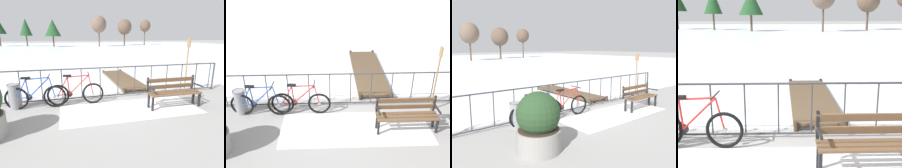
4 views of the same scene
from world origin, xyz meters
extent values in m
plane|color=gray|center=(0.00, 0.00, 0.00)|extent=(160.00, 160.00, 0.00)
cube|color=white|center=(0.67, -1.20, 0.00)|extent=(3.97, 1.51, 0.01)
cylinder|color=#38383D|center=(0.00, 0.00, 1.05)|extent=(9.00, 0.04, 0.04)
cylinder|color=#38383D|center=(0.00, 0.00, 0.08)|extent=(9.00, 0.04, 0.04)
cylinder|color=#38383D|center=(-2.47, 0.00, 0.57)|extent=(0.03, 0.03, 0.97)
cylinder|color=#38383D|center=(-1.85, 0.00, 0.57)|extent=(0.03, 0.03, 0.97)
cylinder|color=#38383D|center=(-1.23, 0.00, 0.57)|extent=(0.03, 0.03, 0.97)
cylinder|color=#38383D|center=(-0.62, 0.00, 0.57)|extent=(0.03, 0.03, 0.97)
cylinder|color=#38383D|center=(0.00, 0.00, 0.57)|extent=(0.03, 0.03, 0.97)
cylinder|color=#38383D|center=(0.62, 0.00, 0.57)|extent=(0.03, 0.03, 0.97)
cylinder|color=#38383D|center=(1.23, 0.00, 0.57)|extent=(0.03, 0.03, 0.97)
cylinder|color=#38383D|center=(1.85, 0.00, 0.57)|extent=(0.03, 0.03, 0.97)
cylinder|color=#38383D|center=(2.47, 0.00, 0.57)|extent=(0.03, 0.03, 0.97)
cylinder|color=#38383D|center=(3.09, 0.00, 0.57)|extent=(0.03, 0.03, 0.97)
torus|color=black|center=(-2.50, -0.41, 0.33)|extent=(0.66, 0.09, 0.66)
cylinder|color=gray|center=(-2.50, -0.41, 0.33)|extent=(0.08, 0.06, 0.08)
torus|color=black|center=(-1.45, -0.46, 0.33)|extent=(0.66, 0.09, 0.66)
cylinder|color=gray|center=(-1.45, -0.46, 0.33)|extent=(0.08, 0.06, 0.08)
cylinder|color=#2D51B2|center=(-2.18, -0.43, 0.62)|extent=(0.08, 0.04, 0.53)
cylinder|color=#2D51B2|center=(-1.87, -0.44, 0.63)|extent=(0.61, 0.06, 0.59)
cylinder|color=#2D51B2|center=(-1.89, -0.44, 0.90)|extent=(0.63, 0.06, 0.07)
cylinder|color=#2D51B2|center=(-2.33, -0.42, 0.34)|extent=(0.34, 0.04, 0.05)
cylinder|color=#2D51B2|center=(-2.35, -0.42, 0.61)|extent=(0.32, 0.04, 0.56)
cylinder|color=#2D51B2|center=(-1.51, -0.46, 0.62)|extent=(0.16, 0.04, 0.59)
cube|color=black|center=(-2.20, -0.43, 0.92)|extent=(0.24, 0.11, 0.05)
cylinder|color=black|center=(-1.58, -0.45, 0.96)|extent=(0.05, 0.52, 0.03)
cylinder|color=black|center=(-2.16, -0.43, 0.35)|extent=(0.18, 0.03, 0.18)
torus|color=black|center=(-1.36, -0.37, 0.33)|extent=(0.66, 0.10, 0.66)
cylinder|color=gray|center=(-1.36, -0.37, 0.33)|extent=(0.08, 0.06, 0.08)
torus|color=black|center=(-0.31, -0.43, 0.33)|extent=(0.66, 0.10, 0.66)
cylinder|color=gray|center=(-0.31, -0.43, 0.33)|extent=(0.08, 0.06, 0.08)
cylinder|color=red|center=(-1.04, -0.39, 0.62)|extent=(0.08, 0.04, 0.53)
cylinder|color=red|center=(-0.73, -0.41, 0.63)|extent=(0.61, 0.07, 0.59)
cylinder|color=red|center=(-0.75, -0.41, 0.90)|extent=(0.63, 0.07, 0.07)
cylinder|color=red|center=(-1.19, -0.38, 0.34)|extent=(0.34, 0.05, 0.05)
cylinder|color=red|center=(-1.21, -0.38, 0.61)|extent=(0.32, 0.05, 0.56)
cylinder|color=red|center=(-0.37, -0.43, 0.62)|extent=(0.16, 0.04, 0.59)
cube|color=black|center=(-1.06, -0.39, 0.92)|extent=(0.25, 0.11, 0.05)
cylinder|color=black|center=(-0.43, -0.42, 0.96)|extent=(0.06, 0.52, 0.03)
cylinder|color=black|center=(-1.02, -0.39, 0.35)|extent=(0.18, 0.03, 0.18)
cube|color=brown|center=(1.98, -1.18, 0.44)|extent=(1.60, 0.11, 0.04)
cube|color=brown|center=(1.98, -1.33, 0.44)|extent=(1.60, 0.11, 0.04)
cube|color=brown|center=(1.98, -1.48, 0.44)|extent=(1.60, 0.11, 0.04)
cube|color=brown|center=(1.98, -1.08, 0.58)|extent=(1.60, 0.06, 0.12)
cube|color=brown|center=(1.98, -1.08, 0.78)|extent=(1.60, 0.06, 0.12)
cube|color=black|center=(2.74, -1.46, 0.22)|extent=(0.05, 0.06, 0.44)
cube|color=black|center=(2.74, -1.19, 0.22)|extent=(0.05, 0.06, 0.44)
cube|color=black|center=(2.74, -1.08, 0.67)|extent=(0.05, 0.04, 0.45)
cube|color=black|center=(2.74, -1.33, 0.64)|extent=(0.04, 0.40, 0.04)
cube|color=black|center=(1.22, -1.46, 0.22)|extent=(0.05, 0.06, 0.44)
cube|color=black|center=(1.22, -1.20, 0.22)|extent=(0.05, 0.06, 0.44)
cube|color=black|center=(1.22, -1.08, 0.67)|extent=(0.05, 0.04, 0.45)
cube|color=black|center=(1.22, -1.33, 0.64)|extent=(0.04, 0.40, 0.04)
cylinder|color=gray|center=(-2.58, -0.30, 0.36)|extent=(0.34, 0.34, 0.72)
torus|color=#545558|center=(-2.58, -0.30, 0.72)|extent=(0.35, 0.35, 0.02)
cylinder|color=#937047|center=(2.98, -0.40, 0.85)|extent=(0.04, 0.04, 1.70)
cube|color=#937047|center=(2.98, -0.40, 1.84)|extent=(0.03, 0.16, 0.28)
cube|color=brown|center=(1.46, 2.24, 0.12)|extent=(1.10, 3.89, 0.06)
cylinder|color=#3C2E20|center=(0.96, 0.30, 0.10)|extent=(0.10, 0.10, 0.20)
cylinder|color=#3C2E20|center=(1.95, 0.30, 0.10)|extent=(0.10, 0.10, 0.20)
cylinder|color=#3C2E20|center=(0.96, 4.19, 0.10)|extent=(0.10, 0.10, 0.20)
cylinder|color=#3C2E20|center=(1.95, 4.19, 0.10)|extent=(0.10, 0.10, 0.20)
camera|label=1|loc=(-1.08, -5.92, 2.06)|focal=29.67mm
camera|label=2|loc=(-0.03, -6.94, 4.34)|focal=42.72mm
camera|label=3|loc=(-5.38, -6.03, 2.28)|focal=36.84mm
camera|label=4|loc=(0.69, -5.25, 2.30)|focal=47.67mm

